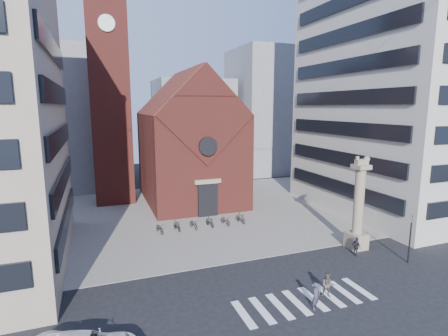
{
  "coord_description": "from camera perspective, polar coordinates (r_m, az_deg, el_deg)",
  "views": [
    {
      "loc": [
        -12.2,
        -21.51,
        13.01
      ],
      "look_at": [
        -1.24,
        8.0,
        7.45
      ],
      "focal_mm": 28.0,
      "sensor_mm": 36.0,
      "label": 1
    }
  ],
  "objects": [
    {
      "name": "ground",
      "position": [
        27.94,
        8.54,
        -17.85
      ],
      "size": [
        120.0,
        120.0,
        0.0
      ],
      "primitive_type": "plane",
      "color": "black",
      "rests_on": "ground"
    },
    {
      "name": "piazza",
      "position": [
        44.25,
        -3.49,
        -7.07
      ],
      "size": [
        46.0,
        30.0,
        0.05
      ],
      "primitive_type": "cube",
      "color": "gray",
      "rests_on": "ground"
    },
    {
      "name": "zebra_crossing",
      "position": [
        25.97,
        13.07,
        -20.32
      ],
      "size": [
        10.2,
        3.2,
        0.01
      ],
      "primitive_type": null,
      "color": "white",
      "rests_on": "ground"
    },
    {
      "name": "church",
      "position": [
        48.38,
        -5.67,
        4.0
      ],
      "size": [
        12.0,
        16.65,
        18.0
      ],
      "color": "maroon",
      "rests_on": "ground"
    },
    {
      "name": "campanile",
      "position": [
        49.63,
        -18.27,
        12.67
      ],
      "size": [
        5.5,
        5.5,
        31.2
      ],
      "color": "maroon",
      "rests_on": "ground"
    },
    {
      "name": "building_right",
      "position": [
        49.42,
        27.47,
        12.38
      ],
      "size": [
        18.0,
        22.0,
        32.0
      ],
      "primitive_type": "cube",
      "color": "#B8B3A7",
      "rests_on": "ground"
    },
    {
      "name": "bg_block_left",
      "position": [
        62.03,
        -27.82,
        7.01
      ],
      "size": [
        16.0,
        14.0,
        22.0
      ],
      "primitive_type": "cube",
      "color": "gray",
      "rests_on": "ground"
    },
    {
      "name": "bg_block_mid",
      "position": [
        69.07,
        -5.1,
        6.65
      ],
      "size": [
        14.0,
        12.0,
        18.0
      ],
      "primitive_type": "cube",
      "color": "gray",
      "rests_on": "ground"
    },
    {
      "name": "bg_block_right",
      "position": [
        72.14,
        8.02,
        9.11
      ],
      "size": [
        16.0,
        14.0,
        24.0
      ],
      "primitive_type": "cube",
      "color": "gray",
      "rests_on": "ground"
    },
    {
      "name": "lion_column",
      "position": [
        34.43,
        21.06,
        -6.78
      ],
      "size": [
        1.63,
        1.6,
        8.68
      ],
      "color": "gray",
      "rests_on": "ground"
    },
    {
      "name": "traffic_light",
      "position": [
        33.49,
        28.11,
        -9.89
      ],
      "size": [
        0.13,
        0.16,
        4.3
      ],
      "color": "black",
      "rests_on": "ground"
    },
    {
      "name": "pedestrian_0",
      "position": [
        24.84,
        14.8,
        -19.53
      ],
      "size": [
        0.78,
        0.69,
        1.8
      ],
      "primitive_type": "imported",
      "rotation": [
        0.0,
        0.0,
        0.49
      ],
      "color": "#3B3348",
      "rests_on": "ground"
    },
    {
      "name": "pedestrian_1",
      "position": [
        26.37,
        16.58,
        -17.88
      ],
      "size": [
        1.05,
        1.01,
        1.71
      ],
      "primitive_type": "imported",
      "rotation": [
        0.0,
        0.0,
        -0.63
      ],
      "color": "#534742",
      "rests_on": "ground"
    },
    {
      "name": "pedestrian_2",
      "position": [
        33.58,
        20.82,
        -11.88
      ],
      "size": [
        0.44,
        1.02,
        1.72
      ],
      "primitive_type": "imported",
      "rotation": [
        0.0,
        0.0,
        1.55
      ],
      "color": "#27272E",
      "rests_on": "ground"
    },
    {
      "name": "scooter_0",
      "position": [
        37.39,
        -10.47,
        -9.62
      ],
      "size": [
        0.99,
        2.0,
        1.0
      ],
      "primitive_type": "imported",
      "rotation": [
        0.0,
        0.0,
        0.18
      ],
      "color": "black",
      "rests_on": "piazza"
    },
    {
      "name": "scooter_1",
      "position": [
        37.69,
        -7.7,
        -9.29
      ],
      "size": [
        0.84,
        1.92,
        1.11
      ],
      "primitive_type": "imported",
      "rotation": [
        0.0,
        0.0,
        0.18
      ],
      "color": "black",
      "rests_on": "piazza"
    },
    {
      "name": "scooter_2",
      "position": [
        38.12,
        -4.98,
        -9.1
      ],
      "size": [
        0.99,
        2.0,
        1.0
      ],
      "primitive_type": "imported",
      "rotation": [
        0.0,
        0.0,
        0.18
      ],
      "color": "black",
      "rests_on": "piazza"
    },
    {
      "name": "scooter_3",
      "position": [
        38.6,
        -2.34,
        -8.74
      ],
      "size": [
        0.84,
        1.92,
        1.11
      ],
      "primitive_type": "imported",
      "rotation": [
        0.0,
        0.0,
        0.18
      ],
      "color": "black",
      "rests_on": "piazza"
    },
    {
      "name": "scooter_4",
      "position": [
        39.19,
        0.23,
        -8.52
      ],
      "size": [
        0.99,
        2.0,
        1.0
      ],
      "primitive_type": "imported",
      "rotation": [
        0.0,
        0.0,
        0.18
      ],
      "color": "black",
      "rests_on": "piazza"
    },
    {
      "name": "scooter_5",
      "position": [
        39.82,
        2.72,
        -8.15
      ],
      "size": [
        0.84,
        1.92,
        1.11
      ],
      "primitive_type": "imported",
      "rotation": [
        0.0,
        0.0,
        0.18
      ],
      "color": "black",
      "rests_on": "piazza"
    }
  ]
}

